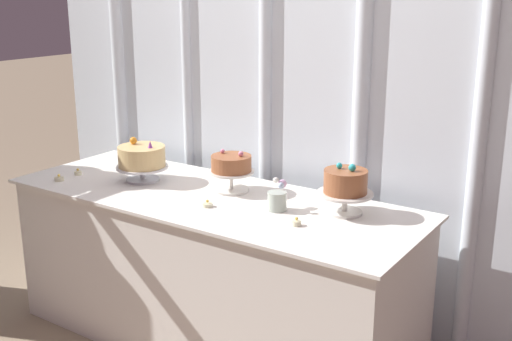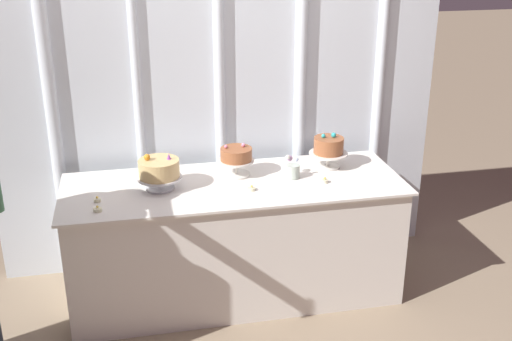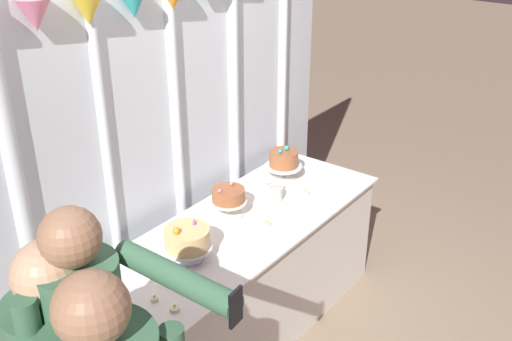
{
  "view_description": "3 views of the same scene",
  "coord_description": "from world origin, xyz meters",
  "px_view_note": "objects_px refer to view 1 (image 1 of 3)",
  "views": [
    {
      "loc": [
        1.8,
        -2.18,
        1.74
      ],
      "look_at": [
        0.22,
        0.17,
        0.92
      ],
      "focal_mm": 44.82,
      "sensor_mm": 36.0,
      "label": 1
    },
    {
      "loc": [
        -0.59,
        -3.37,
        2.27
      ],
      "look_at": [
        0.13,
        0.06,
        0.86
      ],
      "focal_mm": 44.27,
      "sensor_mm": 36.0,
      "label": 2
    },
    {
      "loc": [
        -2.37,
        -1.8,
        2.62
      ],
      "look_at": [
        0.21,
        0.15,
        1.03
      ],
      "focal_mm": 42.39,
      "sensor_mm": 36.0,
      "label": 3
    }
  ],
  "objects_px": {
    "cake_display_rightmost": "(345,185)",
    "flower_vase": "(278,199)",
    "cake_display_center": "(231,167)",
    "tealight_near_right": "(207,205)",
    "tealight_far_right": "(297,223)",
    "tealight_near_left": "(59,179)",
    "cake_table": "(212,270)",
    "cake_display_leftmost": "(142,158)",
    "tealight_far_left": "(78,173)"
  },
  "relations": [
    {
      "from": "cake_display_center",
      "to": "tealight_near_right",
      "type": "xyz_separation_m",
      "value": [
        0.05,
        -0.25,
        -0.11
      ]
    },
    {
      "from": "tealight_far_left",
      "to": "flower_vase",
      "type": "bearing_deg",
      "value": 5.93
    },
    {
      "from": "cake_display_rightmost",
      "to": "flower_vase",
      "type": "distance_m",
      "value": 0.31
    },
    {
      "from": "cake_display_center",
      "to": "tealight_near_left",
      "type": "height_order",
      "value": "cake_display_center"
    },
    {
      "from": "tealight_far_left",
      "to": "tealight_near_left",
      "type": "bearing_deg",
      "value": -87.97
    },
    {
      "from": "cake_display_center",
      "to": "tealight_near_left",
      "type": "distance_m",
      "value": 0.92
    },
    {
      "from": "cake_table",
      "to": "tealight_far_right",
      "type": "relative_size",
      "value": 52.49
    },
    {
      "from": "cake_table",
      "to": "cake_display_center",
      "type": "bearing_deg",
      "value": 72.53
    },
    {
      "from": "tealight_far_right",
      "to": "cake_display_center",
      "type": "bearing_deg",
      "value": 155.51
    },
    {
      "from": "tealight_near_right",
      "to": "tealight_far_right",
      "type": "height_order",
      "value": "tealight_far_right"
    },
    {
      "from": "tealight_near_left",
      "to": "cake_display_rightmost",
      "type": "bearing_deg",
      "value": 14.64
    },
    {
      "from": "cake_display_rightmost",
      "to": "tealight_near_left",
      "type": "xyz_separation_m",
      "value": [
        -1.44,
        -0.38,
        -0.12
      ]
    },
    {
      "from": "cake_display_leftmost",
      "to": "tealight_near_left",
      "type": "xyz_separation_m",
      "value": [
        -0.36,
        -0.24,
        -0.11
      ]
    },
    {
      "from": "flower_vase",
      "to": "tealight_far_right",
      "type": "height_order",
      "value": "flower_vase"
    },
    {
      "from": "cake_table",
      "to": "tealight_far_left",
      "type": "height_order",
      "value": "tealight_far_left"
    },
    {
      "from": "cake_table",
      "to": "cake_display_leftmost",
      "type": "bearing_deg",
      "value": 179.13
    },
    {
      "from": "cake_display_rightmost",
      "to": "tealight_far_right",
      "type": "relative_size",
      "value": 6.32
    },
    {
      "from": "cake_display_center",
      "to": "tealight_far_left",
      "type": "xyz_separation_m",
      "value": [
        -0.84,
        -0.23,
        -0.11
      ]
    },
    {
      "from": "cake_display_rightmost",
      "to": "tealight_near_left",
      "type": "distance_m",
      "value": 1.49
    },
    {
      "from": "cake_table",
      "to": "tealight_far_right",
      "type": "bearing_deg",
      "value": -11.22
    },
    {
      "from": "cake_table",
      "to": "cake_display_rightmost",
      "type": "height_order",
      "value": "cake_display_rightmost"
    },
    {
      "from": "flower_vase",
      "to": "cake_display_rightmost",
      "type": "bearing_deg",
      "value": 24.99
    },
    {
      "from": "cake_table",
      "to": "cake_display_rightmost",
      "type": "distance_m",
      "value": 0.83
    },
    {
      "from": "cake_display_center",
      "to": "tealight_near_left",
      "type": "bearing_deg",
      "value": -156.85
    },
    {
      "from": "cake_display_leftmost",
      "to": "tealight_near_left",
      "type": "height_order",
      "value": "cake_display_leftmost"
    },
    {
      "from": "flower_vase",
      "to": "tealight_near_left",
      "type": "xyz_separation_m",
      "value": [
        -1.17,
        -0.25,
        -0.04
      ]
    },
    {
      "from": "tealight_far_left",
      "to": "tealight_far_right",
      "type": "height_order",
      "value": "tealight_far_right"
    },
    {
      "from": "tealight_far_right",
      "to": "tealight_near_right",
      "type": "bearing_deg",
      "value": -177.47
    },
    {
      "from": "cake_display_center",
      "to": "cake_display_rightmost",
      "type": "height_order",
      "value": "cake_display_rightmost"
    },
    {
      "from": "cake_table",
      "to": "cake_display_leftmost",
      "type": "xyz_separation_m",
      "value": [
        -0.44,
        0.01,
        0.5
      ]
    },
    {
      "from": "cake_table",
      "to": "flower_vase",
      "type": "relative_size",
      "value": 14.57
    },
    {
      "from": "cake_table",
      "to": "cake_display_leftmost",
      "type": "distance_m",
      "value": 0.67
    },
    {
      "from": "tealight_near_left",
      "to": "tealight_near_right",
      "type": "xyz_separation_m",
      "value": [
        0.88,
        0.11,
        -0.0
      ]
    },
    {
      "from": "cake_table",
      "to": "cake_display_center",
      "type": "distance_m",
      "value": 0.52
    },
    {
      "from": "cake_display_center",
      "to": "tealight_near_left",
      "type": "relative_size",
      "value": 4.59
    },
    {
      "from": "cake_display_center",
      "to": "tealight_near_right",
      "type": "distance_m",
      "value": 0.28
    },
    {
      "from": "flower_vase",
      "to": "tealight_far_left",
      "type": "xyz_separation_m",
      "value": [
        -1.17,
        -0.12,
        -0.04
      ]
    },
    {
      "from": "cake_table",
      "to": "cake_display_rightmost",
      "type": "bearing_deg",
      "value": 12.31
    },
    {
      "from": "cake_display_leftmost",
      "to": "tealight_far_left",
      "type": "relative_size",
      "value": 6.93
    },
    {
      "from": "cake_display_rightmost",
      "to": "tealight_far_right",
      "type": "xyz_separation_m",
      "value": [
        -0.1,
        -0.25,
        -0.12
      ]
    },
    {
      "from": "cake_display_center",
      "to": "tealight_near_right",
      "type": "bearing_deg",
      "value": -79.58
    },
    {
      "from": "cake_display_center",
      "to": "flower_vase",
      "type": "distance_m",
      "value": 0.36
    },
    {
      "from": "cake_display_rightmost",
      "to": "tealight_near_left",
      "type": "relative_size",
      "value": 5.1
    },
    {
      "from": "tealight_near_left",
      "to": "tealight_near_right",
      "type": "distance_m",
      "value": 0.89
    },
    {
      "from": "tealight_near_right",
      "to": "tealight_near_left",
      "type": "bearing_deg",
      "value": -172.98
    },
    {
      "from": "tealight_far_left",
      "to": "tealight_far_right",
      "type": "distance_m",
      "value": 1.34
    },
    {
      "from": "cake_table",
      "to": "tealight_near_left",
      "type": "height_order",
      "value": "tealight_near_left"
    },
    {
      "from": "flower_vase",
      "to": "tealight_far_left",
      "type": "height_order",
      "value": "flower_vase"
    },
    {
      "from": "tealight_near_left",
      "to": "cake_display_leftmost",
      "type": "bearing_deg",
      "value": 34.35
    },
    {
      "from": "cake_display_leftmost",
      "to": "cake_table",
      "type": "bearing_deg",
      "value": -0.87
    }
  ]
}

